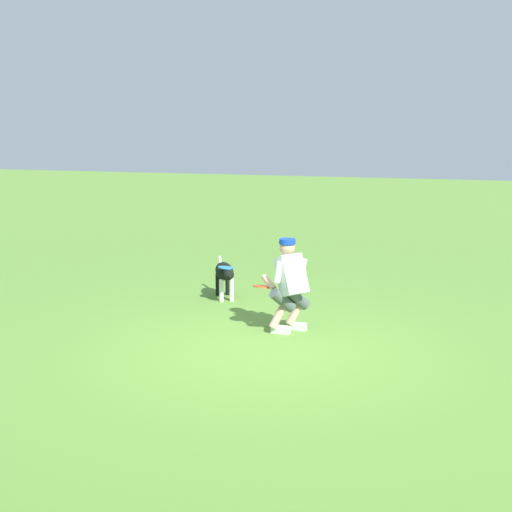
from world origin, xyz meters
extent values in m
plane|color=#5F9038|center=(0.00, 0.00, 0.00)|extent=(60.00, 60.00, 0.00)
cube|color=silver|center=(-0.22, -0.93, 0.05)|extent=(0.26, 0.10, 0.10)
cylinder|color=tan|center=(-0.18, -0.96, 0.24)|extent=(0.28, 0.31, 0.37)
cylinder|color=#4B5855|center=(-0.21, -0.91, 0.47)|extent=(0.37, 0.41, 0.37)
cube|color=silver|center=(-0.04, -0.72, 0.05)|extent=(0.26, 0.10, 0.10)
cylinder|color=tan|center=(0.00, -0.75, 0.24)|extent=(0.28, 0.31, 0.37)
cylinder|color=#4B5855|center=(-0.06, -0.73, 0.47)|extent=(0.37, 0.41, 0.37)
cube|color=silver|center=(-0.16, -0.80, 0.81)|extent=(0.53, 0.52, 0.58)
cylinder|color=silver|center=(-0.27, -0.97, 0.87)|extent=(0.16, 0.16, 0.29)
cylinder|color=silver|center=(-0.02, -0.66, 0.87)|extent=(0.16, 0.16, 0.29)
cylinder|color=tan|center=(0.15, -0.77, 0.69)|extent=(0.27, 0.25, 0.19)
cylinder|color=tan|center=(-0.25, -1.01, 0.71)|extent=(0.15, 0.16, 0.27)
sphere|color=tan|center=(-0.08, -0.86, 1.17)|extent=(0.21, 0.21, 0.21)
cylinder|color=#143CBE|center=(-0.08, -0.86, 1.26)|extent=(0.22, 0.22, 0.07)
cylinder|color=#143CBE|center=(-0.01, -0.93, 1.23)|extent=(0.12, 0.12, 0.02)
ellipsoid|color=black|center=(1.35, -2.23, 0.46)|extent=(0.58, 0.73, 0.28)
ellipsoid|color=white|center=(1.26, -2.07, 0.43)|extent=(0.14, 0.20, 0.17)
sphere|color=black|center=(1.13, -1.85, 0.50)|extent=(0.17, 0.17, 0.17)
cone|color=black|center=(1.09, -1.77, 0.48)|extent=(0.12, 0.12, 0.09)
cone|color=black|center=(1.19, -1.84, 0.57)|extent=(0.06, 0.06, 0.07)
cone|color=black|center=(1.10, -1.89, 0.57)|extent=(0.06, 0.06, 0.07)
cylinder|color=white|center=(1.32, -2.01, 0.19)|extent=(0.10, 0.10, 0.37)
cylinder|color=white|center=(1.18, -2.09, 0.19)|extent=(0.10, 0.10, 0.37)
cylinder|color=black|center=(1.53, -2.36, 0.19)|extent=(0.10, 0.10, 0.37)
cylinder|color=black|center=(1.38, -2.45, 0.19)|extent=(0.10, 0.10, 0.37)
cylinder|color=white|center=(1.56, -2.59, 0.51)|extent=(0.14, 0.20, 0.23)
cylinder|color=#2D89E8|center=(1.21, -1.93, 0.59)|extent=(0.35, 0.35, 0.05)
cylinder|color=#EB5025|center=(0.26, -0.83, 0.61)|extent=(0.28, 0.27, 0.08)
camera|label=1|loc=(-2.31, 7.45, 2.76)|focal=45.15mm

